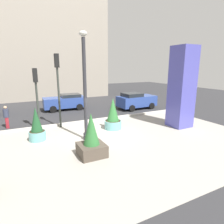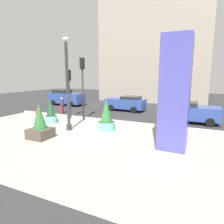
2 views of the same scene
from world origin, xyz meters
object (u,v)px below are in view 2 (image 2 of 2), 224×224
(traffic_light_far_side, at_px, (83,79))
(traffic_light_corner, at_px, (69,86))
(potted_plant_by_pillar, at_px, (51,112))
(potted_plant_near_right, at_px, (40,125))
(art_pillar_blue, at_px, (175,94))
(pedestrian_on_sidewalk, at_px, (62,105))
(car_far_lane, at_px, (126,103))
(fire_hydrant, at_px, (37,113))
(car_curb_east, at_px, (192,112))
(car_intersection, at_px, (66,97))
(lamp_post, at_px, (68,87))
(potted_plant_near_left, at_px, (106,117))

(traffic_light_far_side, distance_m, traffic_light_corner, 1.53)
(potted_plant_by_pillar, bearing_deg, potted_plant_near_right, -57.14)
(art_pillar_blue, distance_m, pedestrian_on_sidewalk, 12.46)
(pedestrian_on_sidewalk, bearing_deg, traffic_light_far_side, -23.22)
(car_far_lane, bearing_deg, traffic_light_corner, -119.26)
(fire_hydrant, relative_size, traffic_light_far_side, 0.15)
(fire_hydrant, height_order, car_curb_east, car_curb_east)
(potted_plant_near_right, bearing_deg, traffic_light_corner, 108.66)
(potted_plant_near_right, height_order, fire_hydrant, potted_plant_near_right)
(car_intersection, bearing_deg, potted_plant_near_right, -58.84)
(car_far_lane, distance_m, car_intersection, 8.21)
(lamp_post, distance_m, traffic_light_far_side, 3.27)
(lamp_post, bearing_deg, car_curb_east, 38.54)
(art_pillar_blue, xyz_separation_m, potted_plant_near_left, (-4.59, 1.59, -1.90))
(traffic_light_corner, distance_m, car_far_lane, 6.67)
(art_pillar_blue, height_order, fire_hydrant, art_pillar_blue)
(car_curb_east, bearing_deg, traffic_light_far_side, -161.29)
(lamp_post, relative_size, car_curb_east, 1.53)
(art_pillar_blue, bearing_deg, potted_plant_near_left, 160.88)
(fire_hydrant, bearing_deg, potted_plant_near_right, -43.16)
(potted_plant_by_pillar, xyz_separation_m, pedestrian_on_sidewalk, (-1.66, 3.43, 0.06))
(fire_hydrant, height_order, car_intersection, car_intersection)
(traffic_light_far_side, relative_size, car_intersection, 1.11)
(lamp_post, xyz_separation_m, art_pillar_blue, (6.91, -0.52, -0.15))
(traffic_light_corner, xyz_separation_m, car_far_lane, (3.11, 5.54, -2.02))
(potted_plant_near_right, distance_m, fire_hydrant, 6.63)
(potted_plant_near_left, distance_m, car_curb_east, 7.10)
(traffic_light_far_side, distance_m, pedestrian_on_sidewalk, 4.49)
(potted_plant_by_pillar, bearing_deg, pedestrian_on_sidewalk, 115.77)
(potted_plant_near_right, distance_m, pedestrian_on_sidewalk, 7.75)
(lamp_post, height_order, car_curb_east, lamp_post)
(potted_plant_by_pillar, distance_m, potted_plant_near_left, 4.94)
(potted_plant_near_right, xyz_separation_m, fire_hydrant, (-4.83, 4.53, -0.46))
(potted_plant_near_left, height_order, traffic_light_far_side, traffic_light_far_side)
(car_intersection, bearing_deg, traffic_light_far_side, -43.17)
(car_curb_east, height_order, car_intersection, car_intersection)
(art_pillar_blue, relative_size, potted_plant_by_pillar, 2.84)
(fire_hydrant, bearing_deg, traffic_light_far_side, 9.65)
(potted_plant_near_right, xyz_separation_m, car_intersection, (-6.88, 11.39, 0.14))
(car_curb_east, bearing_deg, traffic_light_corner, -164.12)
(traffic_light_far_side, height_order, traffic_light_corner, traffic_light_far_side)
(fire_hydrant, distance_m, traffic_light_far_side, 5.43)
(potted_plant_by_pillar, xyz_separation_m, car_intersection, (-4.74, 8.07, 0.14))
(potted_plant_by_pillar, bearing_deg, car_curb_east, 25.37)
(art_pillar_blue, distance_m, fire_hydrant, 12.79)
(car_curb_east, bearing_deg, art_pillar_blue, -94.95)
(fire_hydrant, relative_size, traffic_light_corner, 0.18)
(potted_plant_near_left, relative_size, car_intersection, 0.47)
(traffic_light_corner, relative_size, car_intersection, 0.91)
(potted_plant_near_left, bearing_deg, car_intersection, 139.88)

